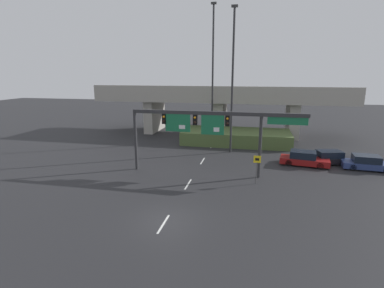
{
  "coord_description": "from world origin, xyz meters",
  "views": [
    {
      "loc": [
        5.25,
        -16.8,
        9.14
      ],
      "look_at": [
        0.0,
        7.88,
        3.12
      ],
      "focal_mm": 28.0,
      "sensor_mm": 36.0,
      "label": 1
    }
  ],
  "objects_px": {
    "parked_sedan_near_right": "(304,159)",
    "highway_light_pole_far": "(213,72)",
    "highway_light_pole_near": "(232,79)",
    "signal_gantry": "(208,124)",
    "parked_sedan_far_right": "(367,163)",
    "speed_limit_sign": "(257,165)",
    "parked_sedan_mid_right": "(330,158)"
  },
  "relations": [
    {
      "from": "speed_limit_sign",
      "to": "highway_light_pole_far",
      "type": "distance_m",
      "value": 18.39
    },
    {
      "from": "parked_sedan_near_right",
      "to": "parked_sedan_mid_right",
      "type": "height_order",
      "value": "parked_sedan_near_right"
    },
    {
      "from": "speed_limit_sign",
      "to": "parked_sedan_near_right",
      "type": "distance_m",
      "value": 8.01
    },
    {
      "from": "parked_sedan_mid_right",
      "to": "parked_sedan_far_right",
      "type": "relative_size",
      "value": 1.03
    },
    {
      "from": "speed_limit_sign",
      "to": "parked_sedan_far_right",
      "type": "relative_size",
      "value": 0.53
    },
    {
      "from": "highway_light_pole_near",
      "to": "signal_gantry",
      "type": "bearing_deg",
      "value": -99.54
    },
    {
      "from": "parked_sedan_far_right",
      "to": "parked_sedan_near_right",
      "type": "bearing_deg",
      "value": -176.92
    },
    {
      "from": "signal_gantry",
      "to": "parked_sedan_far_right",
      "type": "height_order",
      "value": "signal_gantry"
    },
    {
      "from": "signal_gantry",
      "to": "parked_sedan_mid_right",
      "type": "bearing_deg",
      "value": 26.26
    },
    {
      "from": "parked_sedan_far_right",
      "to": "parked_sedan_mid_right",
      "type": "bearing_deg",
      "value": 162.03
    },
    {
      "from": "highway_light_pole_near",
      "to": "highway_light_pole_far",
      "type": "xyz_separation_m",
      "value": [
        -3.05,
        5.66,
        0.79
      ]
    },
    {
      "from": "signal_gantry",
      "to": "parked_sedan_near_right",
      "type": "bearing_deg",
      "value": 27.47
    },
    {
      "from": "highway_light_pole_far",
      "to": "speed_limit_sign",
      "type": "bearing_deg",
      "value": -68.79
    },
    {
      "from": "highway_light_pole_near",
      "to": "parked_sedan_far_right",
      "type": "relative_size",
      "value": 3.42
    },
    {
      "from": "signal_gantry",
      "to": "parked_sedan_mid_right",
      "type": "relative_size",
      "value": 3.21
    },
    {
      "from": "signal_gantry",
      "to": "highway_light_pole_far",
      "type": "distance_m",
      "value": 14.74
    },
    {
      "from": "highway_light_pole_far",
      "to": "parked_sedan_far_right",
      "type": "xyz_separation_m",
      "value": [
        16.54,
        -9.38,
        -8.58
      ]
    },
    {
      "from": "parked_sedan_mid_right",
      "to": "parked_sedan_far_right",
      "type": "xyz_separation_m",
      "value": [
        3.05,
        -1.28,
        0.02
      ]
    },
    {
      "from": "signal_gantry",
      "to": "parked_sedan_near_right",
      "type": "distance_m",
      "value": 11.03
    },
    {
      "from": "speed_limit_sign",
      "to": "highway_light_pole_near",
      "type": "xyz_separation_m",
      "value": [
        -3.02,
        9.96,
        6.8
      ]
    },
    {
      "from": "signal_gantry",
      "to": "highway_light_pole_near",
      "type": "height_order",
      "value": "highway_light_pole_near"
    },
    {
      "from": "parked_sedan_mid_right",
      "to": "parked_sedan_far_right",
      "type": "bearing_deg",
      "value": -36.08
    },
    {
      "from": "speed_limit_sign",
      "to": "highway_light_pole_far",
      "type": "height_order",
      "value": "highway_light_pole_far"
    },
    {
      "from": "highway_light_pole_near",
      "to": "parked_sedan_far_right",
      "type": "height_order",
      "value": "highway_light_pole_near"
    },
    {
      "from": "highway_light_pole_near",
      "to": "parked_sedan_near_right",
      "type": "distance_m",
      "value": 11.51
    },
    {
      "from": "parked_sedan_mid_right",
      "to": "highway_light_pole_far",
      "type": "bearing_deg",
      "value": 135.77
    },
    {
      "from": "signal_gantry",
      "to": "highway_light_pole_far",
      "type": "height_order",
      "value": "highway_light_pole_far"
    },
    {
      "from": "signal_gantry",
      "to": "highway_light_pole_near",
      "type": "bearing_deg",
      "value": 80.46
    },
    {
      "from": "signal_gantry",
      "to": "highway_light_pole_far",
      "type": "relative_size",
      "value": 0.88
    },
    {
      "from": "parked_sedan_near_right",
      "to": "highway_light_pole_far",
      "type": "bearing_deg",
      "value": 148.25
    },
    {
      "from": "signal_gantry",
      "to": "highway_light_pole_near",
      "type": "relative_size",
      "value": 0.97
    },
    {
      "from": "parked_sedan_near_right",
      "to": "parked_sedan_far_right",
      "type": "distance_m",
      "value": 5.79
    }
  ]
}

